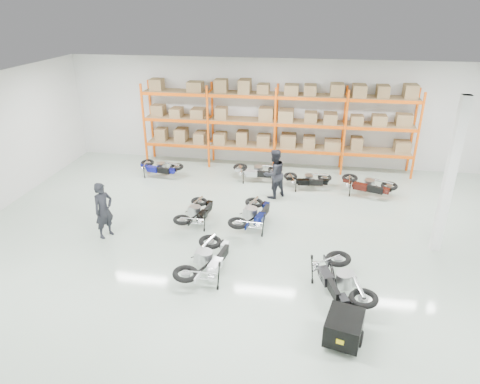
% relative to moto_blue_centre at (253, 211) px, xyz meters
% --- Properties ---
extents(room, '(18.00, 18.00, 18.00)m').
position_rel_moto_blue_centre_xyz_m(room, '(0.22, -1.01, 1.69)').
color(room, '#A9BDAA').
rests_on(room, ground).
extents(pallet_rack, '(11.28, 0.98, 3.62)m').
position_rel_moto_blue_centre_xyz_m(pallet_rack, '(0.22, 5.44, 1.70)').
color(pallet_rack, '#F85B0D').
rests_on(pallet_rack, ground).
extents(structural_column, '(0.25, 0.25, 4.50)m').
position_rel_moto_blue_centre_xyz_m(structural_column, '(5.42, -0.51, 1.69)').
color(structural_column, white).
rests_on(structural_column, ground).
extents(moto_blue_centre, '(1.27, 1.99, 1.19)m').
position_rel_moto_blue_centre_xyz_m(moto_blue_centre, '(0.00, 0.00, 0.00)').
color(moto_blue_centre, '#071049').
rests_on(moto_blue_centre, ground).
extents(moto_silver_left, '(1.27, 2.06, 1.25)m').
position_rel_moto_blue_centre_xyz_m(moto_silver_left, '(-0.85, -2.78, 0.03)').
color(moto_silver_left, silver).
rests_on(moto_silver_left, ground).
extents(moto_black_far_left, '(1.06, 1.77, 1.08)m').
position_rel_moto_blue_centre_xyz_m(moto_black_far_left, '(-1.83, -0.04, -0.05)').
color(moto_black_far_left, black).
rests_on(moto_black_far_left, ground).
extents(moto_touring_right, '(1.51, 2.17, 1.27)m').
position_rel_moto_blue_centre_xyz_m(moto_touring_right, '(2.55, -3.12, 0.04)').
color(moto_touring_right, black).
rests_on(moto_touring_right, ground).
extents(trailer, '(0.92, 1.59, 0.64)m').
position_rel_moto_blue_centre_xyz_m(trailer, '(2.55, -4.72, -0.19)').
color(trailer, black).
rests_on(trailer, ground).
extents(moto_back_a, '(1.79, 1.14, 1.07)m').
position_rel_moto_blue_centre_xyz_m(moto_back_a, '(-4.35, 3.65, -0.06)').
color(moto_back_a, navy).
rests_on(moto_back_a, ground).
extents(moto_back_b, '(1.73, 0.89, 1.11)m').
position_rel_moto_blue_centre_xyz_m(moto_back_b, '(-0.35, 3.83, -0.04)').
color(moto_back_b, '#ADB0B7').
rests_on(moto_back_b, ground).
extents(moto_back_c, '(1.61, 0.85, 1.02)m').
position_rel_moto_blue_centre_xyz_m(moto_back_c, '(1.67, 3.34, -0.08)').
color(moto_back_c, black).
rests_on(moto_back_c, ground).
extents(moto_back_d, '(1.97, 1.47, 1.15)m').
position_rel_moto_blue_centre_xyz_m(moto_back_d, '(3.86, 3.07, -0.02)').
color(moto_back_d, '#380F0B').
rests_on(moto_back_d, ground).
extents(person_left, '(0.67, 0.77, 1.76)m').
position_rel_moto_blue_centre_xyz_m(person_left, '(-4.37, -1.30, 0.32)').
color(person_left, black).
rests_on(person_left, ground).
extents(person_back, '(1.12, 1.12, 1.83)m').
position_rel_moto_blue_centre_xyz_m(person_back, '(0.45, 2.36, 0.35)').
color(person_back, '#212229').
rests_on(person_back, ground).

